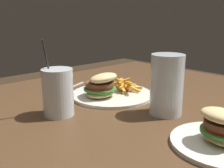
# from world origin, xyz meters

# --- Properties ---
(dining_table) EXTENTS (1.24, 1.23, 0.76)m
(dining_table) POSITION_xyz_m (0.00, 0.00, 0.66)
(dining_table) COLOR #4C331E
(dining_table) RESTS_ON ground_plane
(meal_plate_near) EXTENTS (0.29, 0.29, 0.10)m
(meal_plate_near) POSITION_xyz_m (-0.02, -0.19, 0.79)
(meal_plate_near) COLOR silver
(meal_plate_near) RESTS_ON dining_table
(beer_glass) EXTENTS (0.09, 0.09, 0.17)m
(beer_glass) POSITION_xyz_m (-0.03, 0.03, 0.84)
(beer_glass) COLOR silver
(beer_glass) RESTS_ON dining_table
(juice_glass) EXTENTS (0.09, 0.09, 0.22)m
(juice_glass) POSITION_xyz_m (0.19, -0.17, 0.82)
(juice_glass) COLOR silver
(juice_glass) RESTS_ON dining_table
(spoon) EXTENTS (0.17, 0.08, 0.01)m
(spoon) POSITION_xyz_m (0.05, -0.37, 0.77)
(spoon) COLOR silver
(spoon) RESTS_ON dining_table
(meal_plate_far) EXTENTS (0.22, 0.22, 0.09)m
(meal_plate_far) POSITION_xyz_m (0.04, 0.23, 0.79)
(meal_plate_far) COLOR silver
(meal_plate_far) RESTS_ON dining_table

